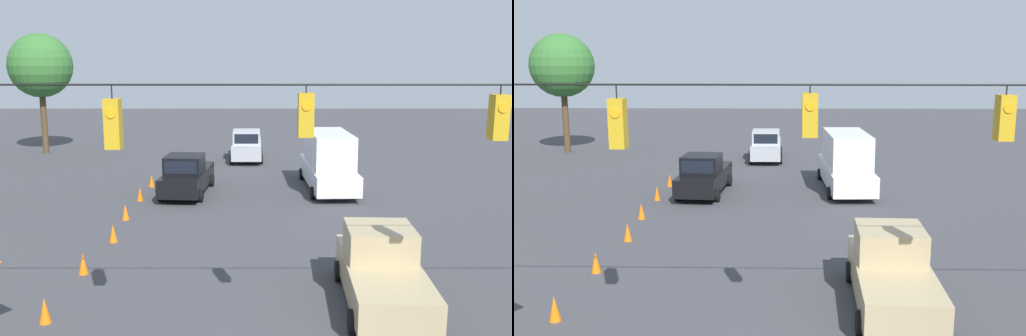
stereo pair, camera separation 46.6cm
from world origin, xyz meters
The scene contains 12 objects.
overhead_signal_span centered at (0.05, -1.86, 4.43)m, with size 22.26×0.38×7.18m.
pickup_truck_silver_withflow_deep centered at (1.66, -28.94, 0.98)m, with size 2.20×5.56×2.12m.
pickup_truck_black_withflow_far centered at (4.59, -18.80, 0.98)m, with size 2.52×5.60×2.12m.
box_truck_white_oncoming_deep centered at (-2.83, -19.93, 1.52)m, with size 2.64×7.39×3.10m.
pickup_truck_tan_crossing_near centered at (-2.55, -5.45, 0.98)m, with size 2.47×5.50×2.12m.
traffic_cone_nearest centered at (6.63, -4.17, 0.35)m, with size 0.32×0.32×0.70m, color orange.
traffic_cone_second centered at (6.65, -7.67, 0.35)m, with size 0.32×0.32×0.70m, color orange.
traffic_cone_third centered at (6.49, -10.95, 0.35)m, with size 0.32×0.32×0.70m, color orange.
traffic_cone_fourth centered at (6.71, -14.02, 0.35)m, with size 0.32×0.32×0.70m, color orange.
traffic_cone_fifth centered at (6.74, -17.38, 0.35)m, with size 0.32×0.32×0.70m, color orange.
traffic_cone_farthest centered at (6.72, -20.48, 0.35)m, with size 0.32×0.32×0.70m, color orange.
tree_horizon_left centered at (16.58, -31.78, 6.36)m, with size 4.57×4.57×8.68m.
Camera 2 is at (0.57, 9.91, 6.90)m, focal length 40.00 mm.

